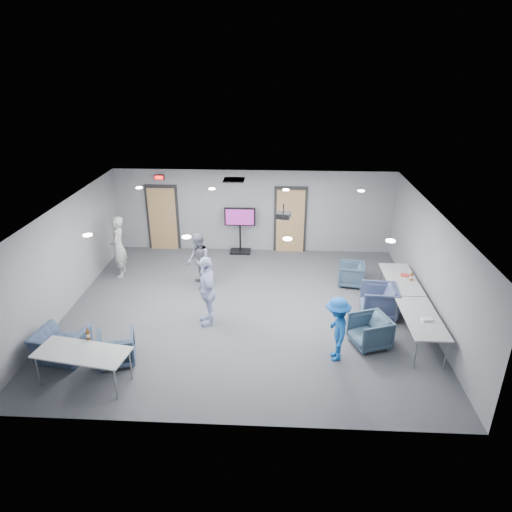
{
  "coord_description": "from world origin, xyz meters",
  "views": [
    {
      "loc": [
        0.82,
        -10.14,
        5.96
      ],
      "look_at": [
        0.25,
        0.72,
        1.2
      ],
      "focal_mm": 32.0,
      "sensor_mm": 36.0,
      "label": 1
    }
  ],
  "objects_px": {
    "chair_right_c": "(370,331)",
    "table_right_b": "(421,319)",
    "person_c": "(207,290)",
    "chair_front_a": "(116,348)",
    "chair_right_a": "(351,274)",
    "bottle_right": "(411,277)",
    "projector": "(284,215)",
    "tv_stand": "(240,228)",
    "table_front_left": "(82,354)",
    "person_d": "(337,329)",
    "chair_front_b": "(61,346)",
    "table_right_a": "(401,280)",
    "chair_right_b": "(379,301)",
    "person_a": "(118,247)",
    "person_b": "(198,261)",
    "bottle_front": "(88,335)"
  },
  "relations": [
    {
      "from": "chair_right_c",
      "to": "table_right_b",
      "type": "xyz_separation_m",
      "value": [
        1.1,
        0.05,
        0.33
      ]
    },
    {
      "from": "chair_right_a",
      "to": "projector",
      "type": "distance_m",
      "value": 3.06
    },
    {
      "from": "person_d",
      "to": "chair_front_a",
      "type": "xyz_separation_m",
      "value": [
        -4.62,
        -0.36,
        -0.38
      ]
    },
    {
      "from": "person_d",
      "to": "chair_right_a",
      "type": "bearing_deg",
      "value": 165.51
    },
    {
      "from": "chair_right_a",
      "to": "bottle_front",
      "type": "bearing_deg",
      "value": -44.97
    },
    {
      "from": "chair_right_a",
      "to": "person_a",
      "type": "bearing_deg",
      "value": -82.51
    },
    {
      "from": "chair_front_a",
      "to": "bottle_front",
      "type": "height_order",
      "value": "bottle_front"
    },
    {
      "from": "person_c",
      "to": "person_d",
      "type": "bearing_deg",
      "value": 50.69
    },
    {
      "from": "chair_front_a",
      "to": "projector",
      "type": "bearing_deg",
      "value": -157.32
    },
    {
      "from": "chair_right_b",
      "to": "chair_right_c",
      "type": "distance_m",
      "value": 1.41
    },
    {
      "from": "chair_front_a",
      "to": "person_b",
      "type": "bearing_deg",
      "value": -124.33
    },
    {
      "from": "chair_right_a",
      "to": "chair_right_b",
      "type": "relative_size",
      "value": 0.83
    },
    {
      "from": "table_front_left",
      "to": "projector",
      "type": "distance_m",
      "value": 5.49
    },
    {
      "from": "chair_right_a",
      "to": "chair_front_a",
      "type": "height_order",
      "value": "chair_front_a"
    },
    {
      "from": "person_d",
      "to": "table_right_b",
      "type": "distance_m",
      "value": 2.0
    },
    {
      "from": "person_c",
      "to": "bottle_right",
      "type": "xyz_separation_m",
      "value": [
        5.06,
        1.08,
        -0.04
      ]
    },
    {
      "from": "person_d",
      "to": "chair_right_b",
      "type": "bearing_deg",
      "value": 144.47
    },
    {
      "from": "table_right_a",
      "to": "table_front_left",
      "type": "relative_size",
      "value": 0.98
    },
    {
      "from": "chair_right_c",
      "to": "bottle_right",
      "type": "xyz_separation_m",
      "value": [
        1.33,
        1.85,
        0.47
      ]
    },
    {
      "from": "table_right_a",
      "to": "tv_stand",
      "type": "height_order",
      "value": "tv_stand"
    },
    {
      "from": "bottle_front",
      "to": "person_d",
      "type": "bearing_deg",
      "value": 7.29
    },
    {
      "from": "person_d",
      "to": "chair_front_b",
      "type": "relative_size",
      "value": 1.42
    },
    {
      "from": "person_b",
      "to": "person_d",
      "type": "bearing_deg",
      "value": 28.0
    },
    {
      "from": "person_b",
      "to": "chair_front_a",
      "type": "bearing_deg",
      "value": -37.91
    },
    {
      "from": "chair_front_b",
      "to": "table_front_left",
      "type": "relative_size",
      "value": 0.53
    },
    {
      "from": "table_right_a",
      "to": "tv_stand",
      "type": "bearing_deg",
      "value": 54.12
    },
    {
      "from": "chair_right_a",
      "to": "chair_front_a",
      "type": "bearing_deg",
      "value": -44.83
    },
    {
      "from": "person_d",
      "to": "tv_stand",
      "type": "relative_size",
      "value": 0.95
    },
    {
      "from": "bottle_right",
      "to": "person_b",
      "type": "bearing_deg",
      "value": 172.14
    },
    {
      "from": "table_front_left",
      "to": "chair_front_a",
      "type": "bearing_deg",
      "value": 70.2
    },
    {
      "from": "chair_right_b",
      "to": "table_right_b",
      "type": "height_order",
      "value": "chair_right_b"
    },
    {
      "from": "chair_right_c",
      "to": "chair_front_b",
      "type": "distance_m",
      "value": 6.7
    },
    {
      "from": "table_right_a",
      "to": "chair_front_a",
      "type": "bearing_deg",
      "value": 113.49
    },
    {
      "from": "chair_front_b",
      "to": "bottle_right",
      "type": "bearing_deg",
      "value": -150.98
    },
    {
      "from": "chair_front_b",
      "to": "person_c",
      "type": "bearing_deg",
      "value": -140.45
    },
    {
      "from": "chair_right_b",
      "to": "chair_right_c",
      "type": "xyz_separation_m",
      "value": [
        -0.45,
        -1.34,
        -0.04
      ]
    },
    {
      "from": "chair_right_c",
      "to": "table_right_a",
      "type": "xyz_separation_m",
      "value": [
        1.1,
        1.95,
        0.33
      ]
    },
    {
      "from": "person_a",
      "to": "table_right_a",
      "type": "height_order",
      "value": "person_a"
    },
    {
      "from": "person_d",
      "to": "chair_front_b",
      "type": "height_order",
      "value": "person_d"
    },
    {
      "from": "person_d",
      "to": "bottle_right",
      "type": "distance_m",
      "value": 3.2
    },
    {
      "from": "chair_front_a",
      "to": "person_a",
      "type": "bearing_deg",
      "value": -89.0
    },
    {
      "from": "person_c",
      "to": "chair_front_a",
      "type": "relative_size",
      "value": 2.3
    },
    {
      "from": "chair_front_b",
      "to": "table_right_a",
      "type": "height_order",
      "value": "table_right_a"
    },
    {
      "from": "person_c",
      "to": "chair_right_a",
      "type": "distance_m",
      "value": 4.38
    },
    {
      "from": "person_a",
      "to": "person_d",
      "type": "height_order",
      "value": "person_a"
    },
    {
      "from": "tv_stand",
      "to": "projector",
      "type": "relative_size",
      "value": 3.95
    },
    {
      "from": "chair_right_a",
      "to": "projector",
      "type": "xyz_separation_m",
      "value": [
        -1.96,
        -1.08,
        2.08
      ]
    },
    {
      "from": "table_right_a",
      "to": "bottle_right",
      "type": "distance_m",
      "value": 0.29
    },
    {
      "from": "chair_right_b",
      "to": "bottle_right",
      "type": "relative_size",
      "value": 3.12
    },
    {
      "from": "table_front_left",
      "to": "projector",
      "type": "bearing_deg",
      "value": 51.68
    }
  ]
}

